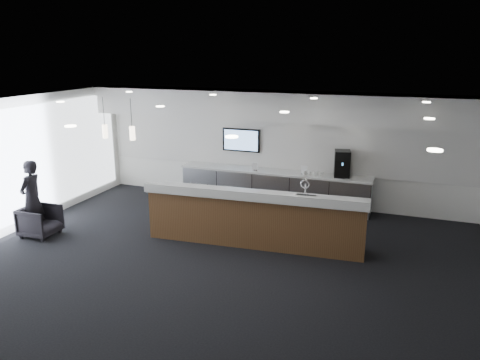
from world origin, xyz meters
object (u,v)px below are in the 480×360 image
(service_counter, at_px, (254,218))
(coffee_machine, at_px, (342,164))
(armchair, at_px, (40,221))
(lounge_guest, at_px, (32,198))

(service_counter, bearing_deg, coffee_machine, 58.18)
(coffee_machine, bearing_deg, armchair, -158.51)
(service_counter, relative_size, lounge_guest, 2.78)
(coffee_machine, bearing_deg, service_counter, -129.02)
(coffee_machine, xyz_separation_m, armchair, (-6.00, -3.82, -0.94))
(service_counter, height_order, coffee_machine, coffee_machine)
(armchair, distance_m, lounge_guest, 0.55)
(coffee_machine, xyz_separation_m, lounge_guest, (-6.21, -3.77, -0.43))
(coffee_machine, height_order, lounge_guest, lounge_guest)
(armchair, relative_size, lounge_guest, 0.44)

